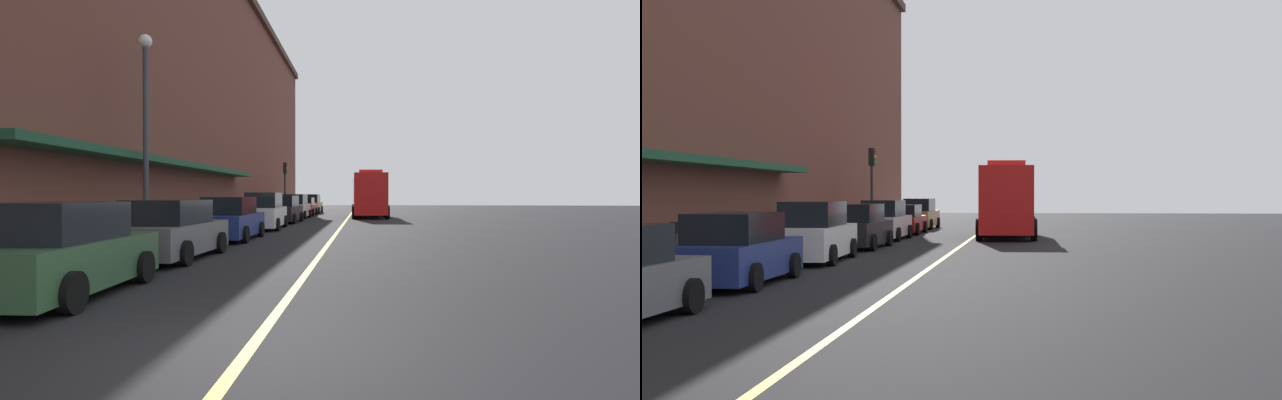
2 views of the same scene
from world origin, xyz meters
TOP-DOWN VIEW (x-y plane):
  - ground_plane at (0.00, 25.00)m, footprint 112.00×112.00m
  - sidewalk_left at (-6.20, 25.00)m, footprint 2.40×70.00m
  - lane_center_stripe at (0.00, 25.00)m, footprint 0.16×70.00m
  - brick_building_left at (-13.31, 24.00)m, footprint 13.00×64.00m
  - parked_car_0 at (-3.96, 2.87)m, footprint 2.15×4.28m
  - parked_car_1 at (-4.03, 7.92)m, footprint 2.16×4.51m
  - parked_car_2 at (-3.96, 13.77)m, footprint 2.03×4.58m
  - parked_car_3 at (-3.88, 19.92)m, footprint 2.07×4.93m
  - parked_car_4 at (-3.90, 25.82)m, footprint 2.21×4.57m
  - parked_car_5 at (-3.91, 31.36)m, footprint 2.06×4.45m
  - parked_car_6 at (-3.93, 36.69)m, footprint 2.08×4.75m
  - parked_car_7 at (-3.92, 42.57)m, footprint 1.99×4.91m
  - fire_truck at (1.64, 33.89)m, footprint 2.93×8.09m
  - parking_meter_0 at (-5.35, 26.62)m, footprint 0.14×0.18m
  - parking_meter_1 at (-5.35, 27.71)m, footprint 0.14×0.18m
  - parking_meter_2 at (-5.35, 13.48)m, footprint 0.14×0.18m
  - street_lamp_left at (-5.95, 10.54)m, footprint 0.44×0.44m
  - traffic_light_near at (-5.29, 35.13)m, footprint 0.38×0.36m

SIDE VIEW (x-z plane):
  - ground_plane at x=0.00m, z-range 0.00..0.00m
  - lane_center_stripe at x=0.00m, z-range 0.00..0.01m
  - sidewalk_left at x=-6.20m, z-range 0.00..0.15m
  - parked_car_6 at x=-3.93m, z-range -0.04..1.51m
  - parked_car_1 at x=-4.03m, z-range -0.05..1.58m
  - parked_car_0 at x=-3.96m, z-range -0.05..1.59m
  - parked_car_2 at x=-3.96m, z-range -0.05..1.63m
  - parked_car_4 at x=-3.90m, z-range -0.06..1.68m
  - parked_car_5 at x=-3.91m, z-range -0.06..1.76m
  - parked_car_7 at x=-3.92m, z-range -0.06..1.77m
  - parked_car_3 at x=-3.88m, z-range -0.07..1.82m
  - parking_meter_0 at x=-5.35m, z-range 0.39..1.72m
  - parking_meter_1 at x=-5.35m, z-range 0.39..1.72m
  - parking_meter_2 at x=-5.35m, z-range 0.39..1.72m
  - fire_truck at x=1.64m, z-range -0.09..3.53m
  - traffic_light_near at x=-5.29m, z-range 1.01..5.31m
  - street_lamp_left at x=-5.95m, z-range 0.93..7.87m
  - brick_building_left at x=-13.31m, z-range 0.01..16.87m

